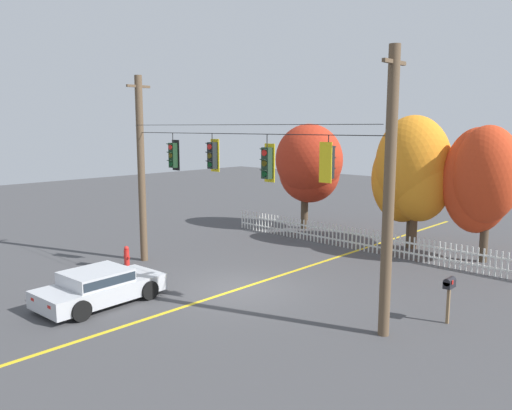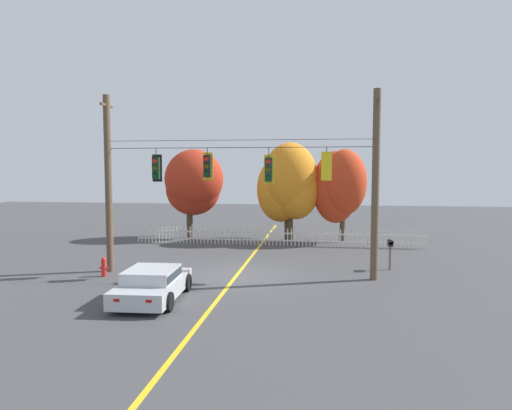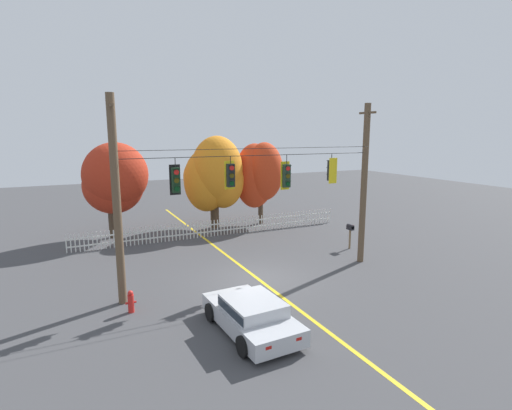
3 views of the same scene
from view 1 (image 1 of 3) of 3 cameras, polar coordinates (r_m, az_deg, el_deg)
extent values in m
plane|color=#424244|center=(18.30, -2.06, -9.47)|extent=(80.00, 80.00, 0.00)
cube|color=gold|center=(18.30, -2.06, -9.46)|extent=(0.16, 36.00, 0.01)
cylinder|color=brown|center=(21.96, -12.80, 3.84)|extent=(0.31, 0.31, 7.84)
cylinder|color=brown|center=(13.97, 14.74, 1.02)|extent=(0.31, 0.31, 7.84)
cube|color=brown|center=(21.95, -13.11, 12.89)|extent=(0.10, 1.10, 0.10)
cube|color=brown|center=(13.95, 15.31, 15.28)|extent=(0.10, 1.10, 0.10)
cylinder|color=black|center=(17.38, -2.16, 8.02)|extent=(11.37, 0.02, 0.02)
cylinder|color=black|center=(17.20, -2.77, 9.02)|extent=(11.37, 0.02, 0.02)
cylinder|color=black|center=(20.08, -9.36, 7.47)|extent=(0.03, 0.03, 0.39)
cube|color=black|center=(20.18, -9.01, 5.57)|extent=(0.43, 0.02, 1.19)
cube|color=black|center=(20.10, -9.31, 5.55)|extent=(0.30, 0.24, 0.96)
cylinder|color=red|center=(20.01, -9.64, 6.45)|extent=(0.20, 0.03, 0.20)
cube|color=black|center=(19.98, -9.75, 6.77)|extent=(0.22, 0.12, 0.06)
cylinder|color=#463B09|center=(20.02, -9.62, 5.53)|extent=(0.20, 0.03, 0.20)
cube|color=black|center=(19.99, -9.73, 5.85)|extent=(0.22, 0.12, 0.06)
cylinder|color=#073513|center=(20.04, -9.59, 4.61)|extent=(0.20, 0.03, 0.20)
cube|color=black|center=(20.01, -9.70, 4.93)|extent=(0.22, 0.12, 0.06)
cylinder|color=black|center=(18.31, -4.97, 7.55)|extent=(0.03, 0.03, 0.31)
cube|color=yellow|center=(18.42, -4.64, 5.59)|extent=(0.43, 0.02, 1.18)
cube|color=black|center=(18.33, -4.94, 5.58)|extent=(0.30, 0.24, 0.95)
cylinder|color=red|center=(18.23, -5.27, 6.55)|extent=(0.20, 0.03, 0.20)
cube|color=black|center=(18.19, -5.38, 6.91)|extent=(0.22, 0.12, 0.06)
cylinder|color=#463B09|center=(18.24, -5.26, 5.56)|extent=(0.20, 0.03, 0.20)
cube|color=black|center=(18.21, -5.37, 5.91)|extent=(0.22, 0.12, 0.06)
cylinder|color=#073513|center=(18.26, -5.24, 4.56)|extent=(0.20, 0.03, 0.20)
cube|color=black|center=(18.23, -5.36, 4.92)|extent=(0.22, 0.12, 0.06)
cylinder|color=black|center=(16.42, 1.25, 7.24)|extent=(0.03, 0.03, 0.42)
cube|color=yellow|center=(16.55, 1.55, 4.76)|extent=(0.43, 0.02, 1.26)
cube|color=#1E3323|center=(16.46, 1.24, 4.74)|extent=(0.30, 0.24, 1.01)
cylinder|color=red|center=(16.34, 0.93, 5.90)|extent=(0.20, 0.03, 0.20)
cube|color=#1E3323|center=(16.30, 0.82, 6.30)|extent=(0.22, 0.12, 0.06)
cylinder|color=#463B09|center=(16.36, 0.93, 4.71)|extent=(0.20, 0.03, 0.20)
cube|color=#1E3323|center=(16.32, 0.82, 5.11)|extent=(0.22, 0.12, 0.06)
cylinder|color=#073513|center=(16.39, 0.92, 3.54)|extent=(0.20, 0.03, 0.20)
cube|color=#1E3323|center=(16.34, 0.82, 3.93)|extent=(0.22, 0.12, 0.06)
cylinder|color=black|center=(14.91, 8.18, 7.21)|extent=(0.03, 0.03, 0.31)
cube|color=yellow|center=(14.84, 7.83, 4.76)|extent=(0.43, 0.02, 1.18)
cube|color=black|center=(14.94, 8.12, 4.78)|extent=(0.30, 0.24, 0.95)
cylinder|color=red|center=(15.03, 8.45, 6.01)|extent=(0.20, 0.03, 0.20)
cube|color=black|center=(15.07, 8.56, 6.45)|extent=(0.22, 0.12, 0.06)
cylinder|color=#463B09|center=(15.05, 8.42, 4.81)|extent=(0.20, 0.03, 0.20)
cube|color=black|center=(15.08, 8.53, 5.25)|extent=(0.22, 0.12, 0.06)
cylinder|color=#073513|center=(15.08, 8.39, 3.60)|extent=(0.20, 0.03, 0.20)
cube|color=black|center=(15.11, 8.50, 4.05)|extent=(0.22, 0.12, 0.06)
cube|color=silver|center=(28.92, -1.57, -1.59)|extent=(0.06, 0.04, 1.04)
cube|color=silver|center=(28.76, -1.26, -1.64)|extent=(0.06, 0.04, 1.04)
cube|color=silver|center=(28.61, -0.94, -1.70)|extent=(0.06, 0.04, 1.04)
cube|color=silver|center=(28.46, -0.62, -1.75)|extent=(0.06, 0.04, 1.04)
cube|color=silver|center=(28.30, -0.30, -1.81)|extent=(0.06, 0.04, 1.04)
cube|color=silver|center=(28.15, 0.03, -1.87)|extent=(0.06, 0.04, 1.04)
cube|color=silver|center=(28.00, 0.36, -1.93)|extent=(0.06, 0.04, 1.04)
cube|color=silver|center=(27.85, 0.70, -1.98)|extent=(0.06, 0.04, 1.04)
cube|color=silver|center=(27.71, 1.04, -2.04)|extent=(0.06, 0.04, 1.04)
cube|color=silver|center=(27.56, 1.38, -2.10)|extent=(0.06, 0.04, 1.04)
cube|color=silver|center=(27.41, 1.73, -2.16)|extent=(0.06, 0.04, 1.04)
cube|color=silver|center=(27.27, 2.08, -2.22)|extent=(0.06, 0.04, 1.04)
cube|color=silver|center=(27.12, 2.43, -2.29)|extent=(0.06, 0.04, 1.04)
cube|color=silver|center=(26.98, 2.79, -2.35)|extent=(0.06, 0.04, 1.04)
cube|color=silver|center=(26.84, 3.15, -2.41)|extent=(0.06, 0.04, 1.04)
cube|color=silver|center=(26.70, 3.52, -2.47)|extent=(0.06, 0.04, 1.04)
cube|color=silver|center=(26.56, 3.88, -2.54)|extent=(0.06, 0.04, 1.04)
cube|color=silver|center=(26.42, 4.26, -2.60)|extent=(0.06, 0.04, 1.04)
cube|color=silver|center=(26.28, 4.63, -2.67)|extent=(0.06, 0.04, 1.04)
cube|color=silver|center=(26.15, 5.02, -2.73)|extent=(0.06, 0.04, 1.04)
cube|color=silver|center=(26.01, 5.40, -2.80)|extent=(0.06, 0.04, 1.04)
cube|color=silver|center=(25.88, 5.79, -2.87)|extent=(0.06, 0.04, 1.04)
cube|color=silver|center=(25.75, 6.18, -2.93)|extent=(0.06, 0.04, 1.04)
cube|color=silver|center=(25.62, 6.58, -3.00)|extent=(0.06, 0.04, 1.04)
cube|color=silver|center=(25.49, 6.98, -3.07)|extent=(0.06, 0.04, 1.04)
cube|color=silver|center=(25.36, 7.39, -3.14)|extent=(0.06, 0.04, 1.04)
cube|color=silver|center=(25.23, 7.80, -3.21)|extent=(0.06, 0.04, 1.04)
cube|color=silver|center=(25.10, 8.21, -3.28)|extent=(0.06, 0.04, 1.04)
cube|color=silver|center=(24.98, 8.63, -3.35)|extent=(0.06, 0.04, 1.04)
cube|color=silver|center=(24.86, 9.05, -3.42)|extent=(0.06, 0.04, 1.04)
cube|color=silver|center=(24.73, 9.48, -3.49)|extent=(0.06, 0.04, 1.04)
cube|color=silver|center=(24.61, 9.91, -3.56)|extent=(0.06, 0.04, 1.04)
cube|color=silver|center=(24.50, 10.34, -3.63)|extent=(0.06, 0.04, 1.04)
cube|color=silver|center=(24.38, 10.78, -3.71)|extent=(0.06, 0.04, 1.04)
cube|color=silver|center=(24.26, 11.22, -3.78)|extent=(0.06, 0.04, 1.04)
cube|color=silver|center=(24.15, 11.67, -3.85)|extent=(0.06, 0.04, 1.04)
cube|color=silver|center=(24.03, 12.12, -3.93)|extent=(0.06, 0.04, 1.04)
cube|color=silver|center=(23.92, 12.58, -4.00)|extent=(0.06, 0.04, 1.04)
cube|color=silver|center=(23.81, 13.04, -4.08)|extent=(0.06, 0.04, 1.04)
cube|color=silver|center=(23.71, 13.51, -4.15)|extent=(0.06, 0.04, 1.04)
cube|color=silver|center=(23.60, 13.98, -4.23)|extent=(0.06, 0.04, 1.04)
cube|color=silver|center=(23.49, 14.45, -4.31)|extent=(0.06, 0.04, 1.04)
cube|color=silver|center=(23.39, 14.93, -4.38)|extent=(0.06, 0.04, 1.04)
cube|color=silver|center=(23.29, 15.41, -4.46)|extent=(0.06, 0.04, 1.04)
cube|color=silver|center=(23.19, 15.90, -4.54)|extent=(0.06, 0.04, 1.04)
cube|color=silver|center=(23.09, 16.39, -4.62)|extent=(0.06, 0.04, 1.04)
cube|color=silver|center=(22.99, 16.88, -4.69)|extent=(0.06, 0.04, 1.04)
cube|color=silver|center=(22.90, 17.38, -4.77)|extent=(0.06, 0.04, 1.04)
cube|color=silver|center=(22.81, 17.89, -4.85)|extent=(0.06, 0.04, 1.04)
cube|color=silver|center=(22.72, 18.40, -4.93)|extent=(0.06, 0.04, 1.04)
cube|color=silver|center=(22.63, 18.91, -5.01)|extent=(0.06, 0.04, 1.04)
cube|color=silver|center=(22.54, 19.42, -5.09)|extent=(0.06, 0.04, 1.04)
cube|color=silver|center=(22.45, 19.94, -5.17)|extent=(0.06, 0.04, 1.04)
cube|color=silver|center=(22.37, 20.47, -5.25)|extent=(0.06, 0.04, 1.04)
cube|color=silver|center=(22.29, 21.00, -5.33)|extent=(0.06, 0.04, 1.04)
cube|color=silver|center=(22.21, 21.53, -5.41)|extent=(0.06, 0.04, 1.04)
cube|color=silver|center=(22.13, 22.07, -5.49)|extent=(0.06, 0.04, 1.04)
cube|color=silver|center=(22.05, 22.61, -5.57)|extent=(0.06, 0.04, 1.04)
cube|color=silver|center=(21.98, 23.15, -5.65)|extent=(0.06, 0.04, 1.04)
cube|color=silver|center=(21.91, 23.70, -5.73)|extent=(0.06, 0.04, 1.04)
cube|color=silver|center=(21.84, 24.25, -5.81)|extent=(0.06, 0.04, 1.04)
cube|color=silver|center=(21.77, 24.81, -5.89)|extent=(0.06, 0.04, 1.04)
cube|color=silver|center=(21.71, 25.36, -5.97)|extent=(0.06, 0.04, 1.04)
cube|color=silver|center=(21.64, 25.93, -6.05)|extent=(0.06, 0.04, 1.04)
cube|color=silver|center=(21.58, 26.49, -6.13)|extent=(0.06, 0.04, 1.04)
cube|color=silver|center=(23.78, 13.53, -4.63)|extent=(17.39, 0.03, 0.08)
cube|color=silver|center=(23.68, 13.56, -3.60)|extent=(17.39, 0.03, 0.08)
cylinder|color=#473828|center=(28.87, 5.48, -0.37)|extent=(0.41, 0.41, 2.30)
ellipsoid|color=#B22D19|center=(28.50, 5.98, 3.79)|extent=(3.64, 2.96, 3.49)
ellipsoid|color=#B22D19|center=(28.21, 5.97, 5.09)|extent=(3.89, 3.39, 3.94)
cylinder|color=#473828|center=(25.28, 16.96, -2.34)|extent=(0.35, 0.35, 2.03)
ellipsoid|color=orange|center=(25.11, 16.24, 2.91)|extent=(3.01, 2.82, 4.21)
ellipsoid|color=orange|center=(25.33, 17.19, 3.29)|extent=(3.33, 3.24, 3.33)
cylinder|color=brown|center=(25.09, 17.30, -2.22)|extent=(0.36, 0.36, 2.22)
ellipsoid|color=orange|center=(24.28, 17.96, 2.55)|extent=(2.83, 2.54, 3.69)
ellipsoid|color=orange|center=(24.42, 17.24, 4.45)|extent=(3.45, 3.12, 4.44)
cylinder|color=#473828|center=(23.71, 24.29, -3.41)|extent=(0.35, 0.35, 2.08)
ellipsoid|color=red|center=(23.54, 23.65, 2.54)|extent=(2.93, 2.45, 4.53)
ellipsoid|color=red|center=(22.90, 24.54, 3.13)|extent=(2.69, 2.47, 4.06)
cube|color=#B7BABF|center=(17.55, -17.08, -9.13)|extent=(2.05, 4.15, 0.55)
cube|color=#B7BABF|center=(17.34, -17.58, -7.70)|extent=(1.73, 2.03, 0.42)
cube|color=#232D38|center=(17.34, -17.58, -7.70)|extent=(1.76, 1.95, 0.27)
cylinder|color=black|center=(18.99, -15.35, -8.10)|extent=(0.21, 0.65, 0.64)
cylinder|color=black|center=(17.54, -11.90, -9.38)|extent=(0.21, 0.65, 0.64)
cylinder|color=black|center=(17.78, -22.17, -9.61)|extent=(0.21, 0.65, 0.64)
cylinder|color=black|center=(16.23, -19.09, -11.21)|extent=(0.21, 0.65, 0.64)
cube|color=white|center=(19.01, -12.78, -7.26)|extent=(0.20, 0.05, 0.10)
cube|color=white|center=(18.23, -10.84, -7.89)|extent=(0.20, 0.05, 0.10)
cube|color=red|center=(17.04, -23.83, -9.69)|extent=(0.20, 0.05, 0.10)
cube|color=red|center=(16.17, -22.23, -10.59)|extent=(0.20, 0.05, 0.10)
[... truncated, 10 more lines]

